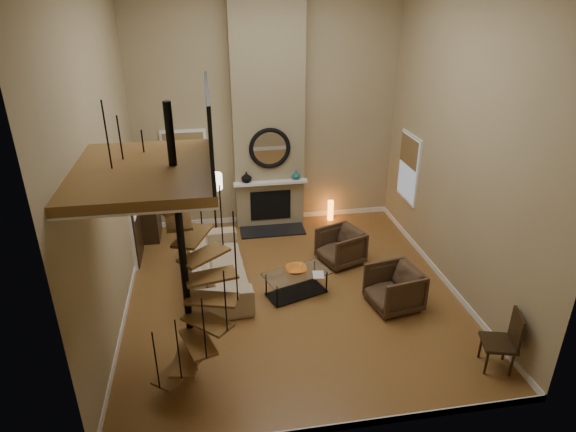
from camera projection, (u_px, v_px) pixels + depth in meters
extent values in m
cube|color=olive|center=(292.00, 292.00, 9.24)|extent=(6.00, 6.50, 0.01)
cube|color=tan|center=(267.00, 109.00, 10.98)|extent=(6.00, 0.02, 5.50)
cube|color=tan|center=(346.00, 244.00, 5.17)|extent=(6.00, 0.02, 5.50)
cube|color=tan|center=(103.00, 162.00, 7.62)|extent=(0.02, 6.50, 5.50)
cube|color=tan|center=(461.00, 143.00, 8.53)|extent=(0.02, 6.50, 5.50)
cube|color=white|center=(269.00, 217.00, 12.11)|extent=(6.00, 0.02, 0.12)
cube|color=white|center=(335.00, 427.00, 6.32)|extent=(6.00, 0.02, 0.12)
cube|color=white|center=(127.00, 305.00, 8.76)|extent=(0.02, 6.50, 0.12)
cube|color=white|center=(440.00, 275.00, 9.67)|extent=(0.02, 6.50, 0.12)
cube|color=#8D7F5C|center=(268.00, 111.00, 10.81)|extent=(1.60, 0.38, 5.50)
cube|color=black|center=(273.00, 231.00, 11.53)|extent=(1.50, 0.60, 0.04)
cube|color=black|center=(271.00, 205.00, 11.56)|extent=(0.95, 0.02, 0.72)
cube|color=white|center=(271.00, 183.00, 11.24)|extent=(1.70, 0.18, 0.06)
torus|color=black|center=(270.00, 148.00, 10.95)|extent=(0.94, 0.10, 0.94)
cylinder|color=white|center=(270.00, 148.00, 10.96)|extent=(0.80, 0.01, 0.80)
imported|color=black|center=(246.00, 177.00, 11.13)|extent=(0.24, 0.24, 0.25)
imported|color=#1B5861|center=(296.00, 175.00, 11.31)|extent=(0.20, 0.20, 0.21)
cube|color=white|center=(185.00, 162.00, 11.16)|extent=(1.02, 0.04, 1.52)
cube|color=#8C9EB2|center=(185.00, 163.00, 11.14)|extent=(0.90, 0.01, 1.40)
cube|color=olive|center=(184.00, 154.00, 11.04)|extent=(0.90, 0.01, 0.98)
cube|color=white|center=(409.00, 168.00, 10.80)|extent=(0.04, 1.02, 1.52)
cube|color=#8C9EB2|center=(408.00, 168.00, 10.80)|extent=(0.01, 0.90, 1.40)
cube|color=olive|center=(409.00, 151.00, 10.63)|extent=(0.01, 0.90, 0.63)
cube|color=white|center=(133.00, 213.00, 9.96)|extent=(0.06, 1.05, 2.16)
cube|color=black|center=(135.00, 214.00, 9.97)|extent=(0.05, 0.90, 2.05)
cube|color=#8C9EB2|center=(133.00, 195.00, 9.80)|extent=(0.01, 0.60, 0.90)
cube|color=brown|center=(144.00, 171.00, 5.96)|extent=(1.70, 2.20, 0.12)
cube|color=white|center=(145.00, 177.00, 5.99)|extent=(1.70, 2.20, 0.03)
cube|color=black|center=(209.00, 126.00, 5.86)|extent=(0.04, 2.20, 0.94)
cylinder|color=black|center=(182.00, 253.00, 6.51)|extent=(0.10, 0.10, 4.02)
cube|color=brown|center=(177.00, 371.00, 6.96)|extent=(0.71, 0.78, 0.04)
cylinder|color=black|center=(156.00, 361.00, 6.48)|extent=(0.02, 0.02, 0.94)
cube|color=brown|center=(187.00, 359.00, 6.81)|extent=(0.46, 0.77, 0.04)
cylinder|color=black|center=(178.00, 350.00, 6.29)|extent=(0.02, 0.02, 0.94)
cube|color=brown|center=(198.00, 342.00, 6.74)|extent=(0.55, 0.79, 0.04)
cylinder|color=black|center=(204.00, 329.00, 6.25)|extent=(0.02, 0.02, 0.94)
cube|color=brown|center=(207.00, 322.00, 6.74)|extent=(0.75, 0.74, 0.04)
cylinder|color=black|center=(225.00, 302.00, 6.35)|extent=(0.02, 0.02, 0.94)
cube|color=brown|center=(212.00, 299.00, 6.77)|extent=(0.79, 0.53, 0.04)
cylinder|color=black|center=(236.00, 272.00, 6.54)|extent=(0.02, 0.02, 0.94)
cube|color=brown|center=(211.00, 276.00, 6.82)|extent=(0.77, 0.48, 0.04)
cylinder|color=black|center=(234.00, 242.00, 6.74)|extent=(0.02, 0.02, 0.94)
cube|color=brown|center=(204.00, 255.00, 6.84)|extent=(0.77, 0.72, 0.04)
cylinder|color=black|center=(221.00, 216.00, 6.89)|extent=(0.02, 0.02, 0.94)
cube|color=brown|center=(192.00, 236.00, 6.80)|extent=(0.58, 0.79, 0.04)
cylinder|color=black|center=(199.00, 195.00, 6.92)|extent=(0.02, 0.02, 0.94)
cube|color=brown|center=(178.00, 219.00, 6.68)|extent=(0.41, 0.75, 0.04)
cylinder|color=black|center=(173.00, 178.00, 6.80)|extent=(0.02, 0.02, 0.94)
cube|color=brown|center=(163.00, 204.00, 6.50)|extent=(0.68, 0.79, 0.04)
cylinder|color=black|center=(146.00, 164.00, 6.53)|extent=(0.02, 0.02, 0.94)
cube|color=brown|center=(151.00, 190.00, 6.25)|extent=(0.80, 0.64, 0.04)
cylinder|color=black|center=(122.00, 152.00, 6.16)|extent=(0.02, 0.02, 0.94)
cube|color=brown|center=(144.00, 176.00, 5.99)|extent=(0.72, 0.34, 0.04)
cylinder|color=black|center=(107.00, 140.00, 5.73)|extent=(0.02, 0.02, 0.94)
cube|color=black|center=(147.00, 198.00, 10.94)|extent=(0.42, 0.90, 2.01)
imported|color=tan|center=(217.00, 264.00, 9.40)|extent=(1.16, 2.66, 0.76)
imported|color=#463120|center=(344.00, 246.00, 10.16)|extent=(1.05, 1.04, 0.75)
imported|color=#463120|center=(398.00, 288.00, 8.74)|extent=(0.99, 0.97, 0.78)
cube|color=silver|center=(297.00, 274.00, 9.00)|extent=(1.32, 0.95, 0.02)
cube|color=black|center=(296.00, 292.00, 9.18)|extent=(1.20, 0.82, 0.01)
cylinder|color=black|center=(277.00, 297.00, 8.70)|extent=(0.04, 0.04, 0.44)
cylinder|color=black|center=(326.00, 282.00, 9.14)|extent=(0.04, 0.04, 0.44)
cylinder|color=black|center=(266.00, 285.00, 9.05)|extent=(0.04, 0.04, 0.44)
cylinder|color=black|center=(314.00, 271.00, 9.50)|extent=(0.04, 0.04, 0.44)
imported|color=orange|center=(296.00, 269.00, 9.02)|extent=(0.39, 0.39, 0.10)
imported|color=gray|center=(317.00, 275.00, 8.91)|extent=(0.24, 0.30, 0.03)
cylinder|color=black|center=(217.00, 246.00, 10.85)|extent=(0.35, 0.35, 0.03)
cylinder|color=black|center=(215.00, 214.00, 10.52)|extent=(0.04, 0.04, 1.52)
cylinder|color=#F2E5C6|center=(213.00, 181.00, 10.20)|extent=(0.39, 0.39, 0.31)
cylinder|color=orange|center=(330.00, 210.00, 12.03)|extent=(0.14, 0.14, 0.50)
cube|color=black|center=(498.00, 343.00, 7.24)|extent=(0.58, 0.58, 0.05)
cube|color=black|center=(516.00, 330.00, 7.11)|extent=(0.16, 0.44, 0.55)
cylinder|color=black|center=(486.00, 363.00, 7.19)|extent=(0.05, 0.05, 0.45)
cylinder|color=black|center=(512.00, 365.00, 7.16)|extent=(0.05, 0.05, 0.45)
cylinder|color=black|center=(480.00, 347.00, 7.52)|extent=(0.05, 0.05, 0.45)
cylinder|color=black|center=(505.00, 348.00, 7.48)|extent=(0.05, 0.05, 0.45)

